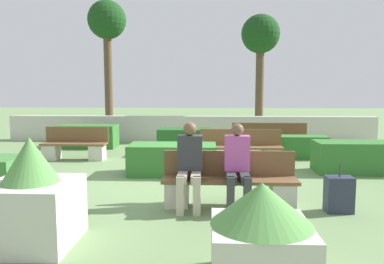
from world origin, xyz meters
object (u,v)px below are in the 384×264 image
tree_center_left (260,40)px  suitcase (339,194)px  bench_back (270,141)px  person_seated_man (190,162)px  person_seated_woman (238,163)px  bench_front (229,185)px  bench_right_side (241,151)px  planter_corner_left (261,234)px  tree_leftmost (107,27)px  planter_corner_right (32,201)px  bench_left_side (75,148)px

tree_center_left → suitcase: bearing=-89.8°
bench_back → person_seated_man: person_seated_man is taller
person_seated_woman → tree_center_left: tree_center_left is taller
bench_front → bench_right_side: (0.46, 3.32, -0.00)m
planter_corner_left → person_seated_man: bearing=108.8°
person_seated_woman → suitcase: 1.56m
tree_leftmost → tree_center_left: tree_leftmost is taller
bench_front → planter_corner_left: size_ratio=2.15×
planter_corner_left → tree_leftmost: size_ratio=0.19×
person_seated_woman → planter_corner_right: person_seated_woman is taller
bench_front → bench_back: same height
bench_front → tree_center_left: tree_center_left is taller
bench_left_side → tree_leftmost: (-0.34, 4.69, 3.83)m
bench_right_side → bench_front: bearing=-100.0°
planter_corner_right → person_seated_woman: bearing=30.0°
suitcase → planter_corner_right: bearing=-161.3°
bench_left_side → person_seated_man: (3.19, -3.88, 0.41)m
person_seated_woman → planter_corner_left: bearing=-88.8°
person_seated_woman → tree_center_left: (1.46, 8.64, 2.94)m
planter_corner_right → bench_left_side: bearing=105.0°
tree_leftmost → bench_left_side: bearing=-85.9°
bench_left_side → planter_corner_left: (3.97, -6.14, 0.18)m
bench_back → planter_corner_right: (-3.84, -6.71, 0.19)m
planter_corner_right → tree_leftmost: size_ratio=0.25×
tree_center_left → person_seated_man: bearing=-104.2°
bench_back → bench_left_side: bearing=-155.6°
planter_corner_right → tree_leftmost: 10.79m
bench_front → tree_leftmost: size_ratio=0.41×
bench_left_side → planter_corner_right: planter_corner_right is taller
suitcase → tree_center_left: (-0.04, 8.73, 3.38)m
bench_back → tree_leftmost: 7.54m
suitcase → person_seated_man: bearing=177.5°
bench_front → planter_corner_right: size_ratio=1.64×
bench_front → bench_left_side: size_ratio=1.25×
person_seated_woman → bench_back: bearing=75.7°
bench_front → bench_left_side: bearing=135.6°
person_seated_man → planter_corner_right: bearing=-140.7°
person_seated_man → suitcase: 2.27m
bench_front → tree_center_left: (1.57, 8.49, 3.32)m
planter_corner_left → planter_corner_right: size_ratio=0.76×
bench_back → planter_corner_left: bearing=-90.1°
bench_left_side → planter_corner_left: 7.32m
bench_front → suitcase: bench_front is taller
bench_back → person_seated_man: size_ratio=1.66×
person_seated_man → person_seated_woman: size_ratio=1.01×
bench_front → tree_center_left: size_ratio=0.46×
person_seated_man → person_seated_woman: bearing=-0.2°
planter_corner_left → suitcase: 2.62m
person_seated_man → person_seated_woman: 0.73m
person_seated_woman → tree_leftmost: 10.17m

